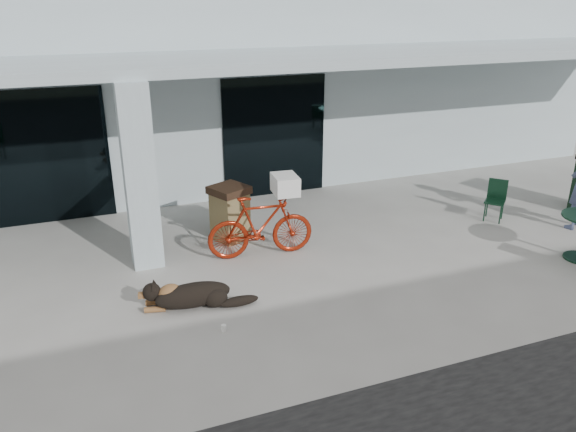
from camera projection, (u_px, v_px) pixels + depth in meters
name	position (u px, v px, depth m)	size (l,w,h in m)	color
ground	(274.00, 312.00, 8.27)	(80.00, 80.00, 0.00)	#A7A59D
building	(165.00, 80.00, 14.82)	(22.00, 7.00, 4.50)	#B1C3C8
storefront_glass_left	(35.00, 158.00, 11.03)	(2.80, 0.06, 2.70)	black
storefront_glass_right	(274.00, 137.00, 12.69)	(2.40, 0.06, 2.70)	black
column	(140.00, 178.00, 9.19)	(0.50, 0.50, 3.12)	#B1C3C8
overhang	(206.00, 62.00, 10.21)	(22.00, 2.80, 0.18)	#B1C3C8
bicycle	(261.00, 226.00, 9.85)	(0.53, 1.89, 1.13)	maroon
laundry_basket	(285.00, 184.00, 9.70)	(0.55, 0.41, 0.33)	white
dog	(193.00, 294.00, 8.33)	(1.30, 0.43, 0.43)	black
cup_near_dog	(224.00, 328.00, 7.79)	(0.07, 0.07, 0.09)	white
cafe_chair_far_b	(495.00, 201.00, 11.47)	(0.38, 0.42, 0.84)	#10301F
trash_receptacle	(230.00, 213.00, 10.55)	(0.62, 0.62, 1.06)	brown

